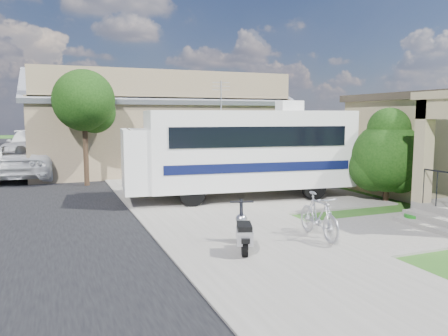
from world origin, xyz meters
name	(u,v)px	position (x,y,z in m)	size (l,w,h in m)	color
ground	(282,232)	(0.00, 0.00, 0.00)	(120.00, 120.00, 0.00)	#1A4713
sidewalk_slab	(151,178)	(-1.00, 10.00, 0.03)	(4.00, 80.00, 0.06)	slate
driveway_slab	(256,195)	(1.50, 4.50, 0.03)	(7.00, 6.00, 0.05)	slate
walk_slab	(410,229)	(3.00, -1.00, 0.03)	(4.00, 3.00, 0.05)	slate
warehouse	(153,131)	(0.00, 13.97, 1.99)	(12.50, 8.40, 5.04)	#836952
street_tree_a	(87,104)	(-3.70, 9.05, 3.25)	(2.44, 2.40, 4.58)	black
street_tree_b	(73,105)	(-3.70, 19.05, 3.39)	(2.44, 2.40, 4.73)	black
street_tree_c	(68,111)	(-3.70, 28.05, 3.10)	(2.44, 2.40, 4.42)	black
motorhome	(241,150)	(0.82, 4.32, 1.66)	(7.74, 3.17, 3.86)	silver
shrub	(388,154)	(5.04, 2.10, 1.56)	(2.48, 2.37, 3.04)	black
scooter	(243,233)	(-1.52, -1.12, 0.43)	(0.73, 1.39, 0.94)	black
bicycle	(319,218)	(0.42, -0.92, 0.51)	(0.48, 1.68, 1.01)	#A5A5AC
pickup_truck	(23,160)	(-6.26, 12.41, 0.82)	(2.71, 5.87, 1.63)	white
van	(31,145)	(-6.20, 20.59, 0.94)	(2.64, 6.50, 1.89)	white
garden_hose	(413,220)	(3.61, -0.50, 0.10)	(0.45, 0.45, 0.20)	#146313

